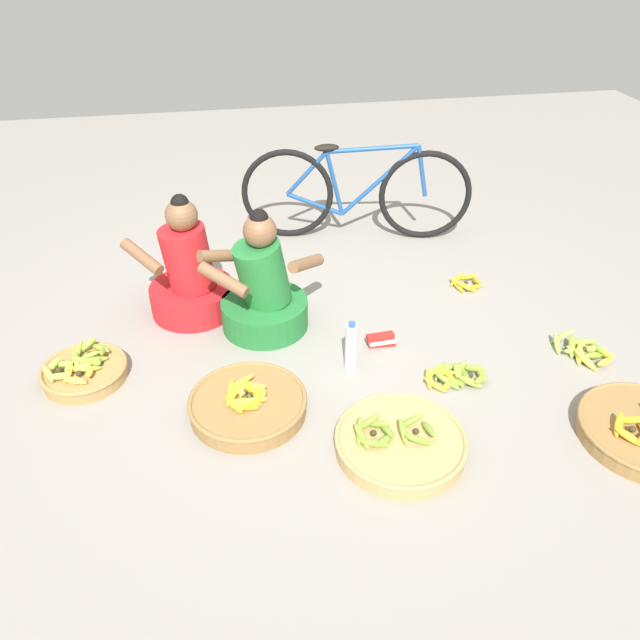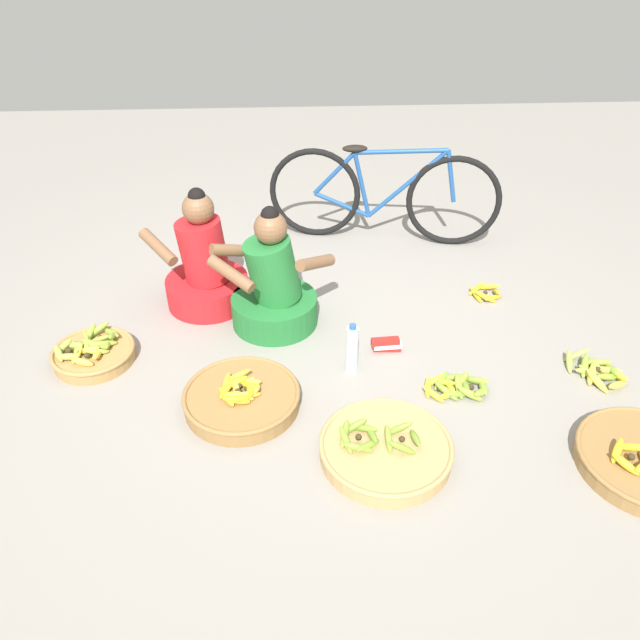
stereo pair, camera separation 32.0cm
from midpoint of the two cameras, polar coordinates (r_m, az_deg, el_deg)
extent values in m
plane|color=gray|center=(3.57, 2.39, -2.90)|extent=(10.00, 10.00, 0.00)
cylinder|color=#237233|center=(3.75, -1.79, 0.86)|extent=(0.52, 0.52, 0.18)
cylinder|color=#237233|center=(3.60, -1.87, 4.54)|extent=(0.40, 0.36, 0.42)
sphere|color=brown|center=(3.47, -1.95, 8.45)|extent=(0.19, 0.19, 0.19)
sphere|color=black|center=(3.44, -1.98, 9.58)|extent=(0.10, 0.10, 0.10)
cylinder|color=brown|center=(3.43, -5.58, 4.18)|extent=(0.29, 0.24, 0.16)
cylinder|color=brown|center=(3.52, 2.21, 5.24)|extent=(0.25, 0.28, 0.16)
cylinder|color=red|center=(3.97, -8.07, 2.66)|extent=(0.52, 0.52, 0.18)
cylinder|color=red|center=(3.83, -8.41, 6.28)|extent=(0.35, 0.32, 0.41)
sphere|color=brown|center=(3.71, -8.78, 10.09)|extent=(0.19, 0.19, 0.19)
sphere|color=black|center=(3.68, -8.88, 11.16)|extent=(0.10, 0.10, 0.10)
cylinder|color=brown|center=(3.75, -12.40, 6.54)|extent=(0.26, 0.27, 0.16)
cylinder|color=brown|center=(3.65, -5.39, 6.36)|extent=(0.30, 0.21, 0.16)
torus|color=black|center=(4.68, 1.50, 11.59)|extent=(0.68, 0.18, 0.68)
torus|color=black|center=(4.67, 14.21, 10.53)|extent=(0.68, 0.18, 0.68)
cylinder|color=#1E4C8C|center=(4.61, 10.07, 12.21)|extent=(0.55, 0.14, 0.55)
cylinder|color=#1E4C8C|center=(4.62, 5.92, 12.26)|extent=(0.15, 0.06, 0.49)
cylinder|color=#1E4C8C|center=(4.52, 9.59, 15.08)|extent=(0.65, 0.16, 0.08)
cylinder|color=#1E4C8C|center=(4.69, 4.01, 10.56)|extent=(0.42, 0.12, 0.18)
cylinder|color=#1E4C8C|center=(4.60, 3.37, 13.33)|extent=(0.31, 0.09, 0.35)
cylinder|color=#1E4C8C|center=(4.60, 14.04, 12.71)|extent=(0.12, 0.05, 0.38)
ellipsoid|color=black|center=(4.53, 5.35, 15.47)|extent=(0.18, 0.08, 0.05)
cylinder|color=tan|center=(2.96, 9.24, -11.94)|extent=(0.61, 0.61, 0.08)
torus|color=tan|center=(2.94, 9.31, -11.43)|extent=(0.63, 0.63, 0.02)
ellipsoid|color=olive|center=(2.95, 11.94, -10.75)|extent=(0.04, 0.14, 0.07)
ellipsoid|color=olive|center=(2.97, 10.46, -9.96)|extent=(0.14, 0.04, 0.09)
ellipsoid|color=olive|center=(2.92, 9.57, -10.91)|extent=(0.04, 0.14, 0.09)
ellipsoid|color=olive|center=(2.89, 10.86, -11.68)|extent=(0.14, 0.05, 0.09)
sphere|color=#382D19|center=(2.94, 10.77, -10.91)|extent=(0.03, 0.03, 0.03)
ellipsoid|color=olive|center=(2.93, 8.01, -10.59)|extent=(0.06, 0.15, 0.08)
ellipsoid|color=olive|center=(2.96, 7.22, -10.02)|extent=(0.15, 0.10, 0.07)
ellipsoid|color=olive|center=(2.95, 6.31, -9.89)|extent=(0.15, 0.07, 0.09)
ellipsoid|color=olive|center=(2.91, 5.52, -10.57)|extent=(0.07, 0.15, 0.09)
ellipsoid|color=olive|center=(2.89, 5.64, -11.10)|extent=(0.08, 0.15, 0.09)
ellipsoid|color=olive|center=(2.87, 6.80, -11.76)|extent=(0.15, 0.06, 0.07)
ellipsoid|color=olive|center=(2.89, 7.71, -11.56)|extent=(0.14, 0.12, 0.06)
sphere|color=#382D19|center=(2.91, 6.79, -10.84)|extent=(0.03, 0.03, 0.03)
cylinder|color=#A87F47|center=(3.64, -17.84, -3.23)|extent=(0.44, 0.44, 0.07)
torus|color=#A87F47|center=(3.62, -17.94, -2.78)|extent=(0.46, 0.46, 0.02)
ellipsoid|color=#8CAD38|center=(3.60, -16.68, -2.26)|extent=(0.05, 0.13, 0.06)
ellipsoid|color=#8CAD38|center=(3.65, -17.42, -1.81)|extent=(0.13, 0.04, 0.07)
ellipsoid|color=#8CAD38|center=(3.61, -18.44, -2.37)|extent=(0.05, 0.13, 0.08)
ellipsoid|color=#8CAD38|center=(3.56, -17.51, -2.90)|extent=(0.13, 0.06, 0.05)
sphere|color=#382D19|center=(3.60, -17.55, -2.35)|extent=(0.03, 0.03, 0.03)
ellipsoid|color=#8CAD38|center=(3.64, -16.28, -1.47)|extent=(0.05, 0.16, 0.10)
ellipsoid|color=#8CAD38|center=(3.68, -16.42, -1.23)|extent=(0.14, 0.14, 0.06)
ellipsoid|color=#8CAD38|center=(3.71, -17.64, -0.99)|extent=(0.16, 0.10, 0.10)
ellipsoid|color=#8CAD38|center=(3.69, -18.29, -1.41)|extent=(0.08, 0.16, 0.09)
ellipsoid|color=#8CAD38|center=(3.65, -18.38, -1.94)|extent=(0.10, 0.16, 0.07)
ellipsoid|color=#8CAD38|center=(3.60, -17.73, -2.25)|extent=(0.16, 0.06, 0.08)
ellipsoid|color=#8CAD38|center=(3.60, -17.02, -2.21)|extent=(0.16, 0.11, 0.07)
sphere|color=#382D19|center=(3.66, -17.33, -1.66)|extent=(0.03, 0.03, 0.03)
ellipsoid|color=#9EB747|center=(3.59, -19.13, -2.71)|extent=(0.05, 0.12, 0.08)
ellipsoid|color=#9EB747|center=(3.64, -19.41, -2.33)|extent=(0.13, 0.09, 0.07)
ellipsoid|color=#9EB747|center=(3.64, -20.37, -2.42)|extent=(0.11, 0.12, 0.08)
ellipsoid|color=#9EB747|center=(3.60, -20.72, -3.01)|extent=(0.09, 0.13, 0.08)
ellipsoid|color=#9EB747|center=(3.57, -19.88, -3.30)|extent=(0.13, 0.07, 0.06)
sphere|color=#382D19|center=(3.61, -19.92, -2.79)|extent=(0.03, 0.03, 0.03)
ellipsoid|color=yellow|center=(3.53, -17.53, -3.19)|extent=(0.04, 0.13, 0.07)
ellipsoid|color=yellow|center=(3.59, -18.25, -2.74)|extent=(0.13, 0.04, 0.06)
ellipsoid|color=yellow|center=(3.56, -19.20, -3.09)|extent=(0.06, 0.13, 0.07)
ellipsoid|color=yellow|center=(3.50, -18.74, -3.79)|extent=(0.13, 0.06, 0.06)
sphere|color=#382D19|center=(3.54, -18.40, -3.22)|extent=(0.03, 0.03, 0.03)
cylinder|color=olive|center=(3.18, -4.37, -7.48)|extent=(0.59, 0.59, 0.08)
torus|color=olive|center=(3.15, -4.40, -6.92)|extent=(0.60, 0.60, 0.02)
ellipsoid|color=yellow|center=(3.13, -2.95, -6.44)|extent=(0.04, 0.12, 0.08)
ellipsoid|color=yellow|center=(3.18, -3.50, -5.87)|extent=(0.12, 0.08, 0.07)
ellipsoid|color=yellow|center=(3.18, -4.18, -5.91)|extent=(0.12, 0.07, 0.06)
ellipsoid|color=yellow|center=(3.14, -4.84, -6.60)|extent=(0.05, 0.12, 0.06)
ellipsoid|color=yellow|center=(3.11, -4.21, -7.12)|extent=(0.12, 0.07, 0.05)
ellipsoid|color=yellow|center=(3.10, -3.49, -6.99)|extent=(0.12, 0.08, 0.07)
sphere|color=#382D19|center=(3.14, -3.89, -6.46)|extent=(0.03, 0.03, 0.03)
ellipsoid|color=yellow|center=(3.17, -3.33, -6.06)|extent=(0.05, 0.16, 0.07)
ellipsoid|color=yellow|center=(3.21, -4.89, -5.32)|extent=(0.16, 0.07, 0.09)
ellipsoid|color=yellow|center=(3.17, -5.84, -6.09)|extent=(0.05, 0.16, 0.07)
ellipsoid|color=yellow|center=(3.11, -4.58, -7.05)|extent=(0.16, 0.03, 0.06)
sphere|color=#382D19|center=(3.16, -4.59, -6.19)|extent=(0.03, 0.03, 0.03)
ellipsoid|color=gold|center=(3.13, -3.56, -6.59)|extent=(0.05, 0.15, 0.07)
ellipsoid|color=gold|center=(3.15, -3.81, -6.13)|extent=(0.12, 0.13, 0.09)
ellipsoid|color=gold|center=(3.17, -5.01, -5.93)|extent=(0.15, 0.07, 0.08)
ellipsoid|color=gold|center=(3.15, -5.73, -6.40)|extent=(0.10, 0.15, 0.07)
ellipsoid|color=gold|center=(3.11, -5.71, -7.17)|extent=(0.11, 0.14, 0.06)
ellipsoid|color=gold|center=(3.08, -4.79, -7.51)|extent=(0.15, 0.04, 0.06)
ellipsoid|color=gold|center=(3.09, -3.97, -7.25)|extent=(0.13, 0.12, 0.07)
sphere|color=#382D19|center=(3.13, -4.71, -6.71)|extent=(0.03, 0.03, 0.03)
ellipsoid|color=gold|center=(3.25, 29.47, -10.32)|extent=(0.14, 0.09, 0.08)
ellipsoid|color=gold|center=(3.20, 28.48, -10.70)|extent=(0.11, 0.13, 0.08)
ellipsoid|color=gold|center=(3.16, 29.12, -11.70)|extent=(0.12, 0.13, 0.07)
sphere|color=#382D19|center=(3.21, 29.51, -11.09)|extent=(0.03, 0.03, 0.03)
ellipsoid|color=#9EB747|center=(3.82, 26.26, -3.73)|extent=(0.04, 0.16, 0.06)
ellipsoid|color=#9EB747|center=(3.82, 24.88, -3.05)|extent=(0.16, 0.05, 0.10)
ellipsoid|color=#9EB747|center=(3.76, 24.38, -3.61)|extent=(0.07, 0.16, 0.09)
ellipsoid|color=#9EB747|center=(3.74, 25.82, -4.41)|extent=(0.16, 0.04, 0.07)
sphere|color=#382D19|center=(3.78, 25.36, -3.78)|extent=(0.03, 0.03, 0.03)
ellipsoid|color=yellow|center=(3.77, 28.10, -4.63)|extent=(0.06, 0.17, 0.09)
ellipsoid|color=yellow|center=(3.79, 27.17, -4.23)|extent=(0.16, 0.11, 0.07)
ellipsoid|color=yellow|center=(3.72, 26.12, -4.61)|extent=(0.11, 0.16, 0.08)
ellipsoid|color=yellow|center=(3.68, 26.61, -5.19)|extent=(0.11, 0.16, 0.10)
ellipsoid|color=yellow|center=(3.71, 28.08, -5.42)|extent=(0.16, 0.11, 0.08)
sphere|color=#382D19|center=(3.73, 27.19, -4.87)|extent=(0.03, 0.03, 0.03)
ellipsoid|color=#8CAD38|center=(3.80, 27.60, -4.19)|extent=(0.06, 0.17, 0.09)
ellipsoid|color=#8CAD38|center=(3.83, 26.43, -3.61)|extent=(0.17, 0.08, 0.07)
ellipsoid|color=#8CAD38|center=(3.76, 25.57, -3.95)|extent=(0.10, 0.16, 0.09)
ellipsoid|color=#8CAD38|center=(3.72, 26.04, -4.65)|extent=(0.12, 0.16, 0.07)
ellipsoid|color=#8CAD38|center=(3.73, 27.33, -4.80)|extent=(0.17, 0.08, 0.09)
sphere|color=#382D19|center=(3.77, 26.60, -4.24)|extent=(0.04, 0.04, 0.04)
ellipsoid|color=gold|center=(4.23, 18.11, 2.43)|extent=(0.05, 0.16, 0.09)
ellipsoid|color=gold|center=(4.28, 17.36, 2.87)|extent=(0.15, 0.10, 0.08)
ellipsoid|color=gold|center=(4.25, 16.39, 2.73)|extent=(0.14, 0.13, 0.06)
ellipsoid|color=gold|center=(4.18, 16.36, 2.23)|extent=(0.07, 0.16, 0.06)
ellipsoid|color=gold|center=(4.15, 17.22, 1.97)|extent=(0.16, 0.07, 0.09)
ellipsoid|color=gold|center=(4.18, 17.85, 1.90)|extent=(0.15, 0.11, 0.06)
sphere|color=#382D19|center=(4.22, 17.17, 2.37)|extent=(0.03, 0.03, 0.03)
ellipsoid|color=olive|center=(3.40, 15.97, -5.97)|extent=(0.05, 0.16, 0.07)
ellipsoid|color=olive|center=(3.44, 14.69, -5.28)|extent=(0.16, 0.05, 0.07)
ellipsoid|color=olive|center=(3.41, 13.83, -5.60)|extent=(0.13, 0.14, 0.06)
ellipsoid|color=olive|center=(3.34, 14.34, -6.53)|extent=(0.14, 0.13, 0.08)
ellipsoid|color=olive|center=(3.35, 15.37, -6.73)|extent=(0.16, 0.07, 0.06)
sphere|color=#382D19|center=(3.39, 14.86, -5.99)|extent=(0.03, 0.03, 0.03)
ellipsoid|color=yellow|center=(3.38, 14.65, -6.18)|extent=(0.04, 0.14, 0.07)
ellipsoid|color=yellow|center=(3.40, 14.07, -5.70)|extent=(0.13, 0.11, 0.07)
ellipsoid|color=yellow|center=(3.39, 13.16, -5.60)|extent=(0.14, 0.07, 0.09)
ellipsoid|color=yellow|center=(3.35, 12.69, -6.19)|extent=(0.06, 0.14, 0.07)
ellipsoid|color=yellow|center=(3.31, 13.23, -6.83)|extent=(0.12, 0.11, 0.07)
ellipsoid|color=yellow|center=(3.33, 14.46, -6.84)|extent=(0.13, 0.10, 0.06)
sphere|color=#382D19|center=(3.36, 13.70, -6.30)|extent=(0.03, 0.03, 0.03)
ellipsoid|color=#8CAD38|center=(3.42, 17.50, -6.10)|extent=(0.06, 0.15, 0.07)
ellipsoid|color=#8CAD38|center=(3.45, 16.90, -5.47)|extent=(0.14, 0.13, 0.08)
ellipsoid|color=#8CAD38|center=(3.42, 15.53, -5.57)|extent=(0.14, 0.13, 0.08)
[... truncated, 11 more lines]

